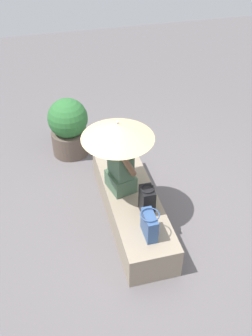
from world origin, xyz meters
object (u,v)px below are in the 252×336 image
parasol (118,131)px  magazine (119,164)px  handbag_black (149,225)px  tote_bag_canvas (147,200)px  person_seated (121,163)px  planter_near (69,127)px

parasol → magazine: parasol is taller
handbag_black → magazine: handbag_black is taller
handbag_black → magazine: 1.28m
tote_bag_canvas → person_seated: bearing=-158.2°
parasol → handbag_black: size_ratio=3.23×
person_seated → planter_near: bearing=-163.1°
tote_bag_canvas → magazine: (-0.93, -0.10, -0.17)m
handbag_black → tote_bag_canvas: (-0.34, 0.08, 0.02)m
person_seated → parasol: parasol is taller
person_seated → tote_bag_canvas: (0.47, 0.19, -0.21)m
magazine → parasol: bearing=-3.3°
handbag_black → planter_near: bearing=-166.3°
magazine → tote_bag_canvas: bearing=17.0°
handbag_black → tote_bag_canvas: size_ratio=0.86×
tote_bag_canvas → magazine: bearing=-173.9°
handbag_black → tote_bag_canvas: 0.35m
magazine → planter_near: 1.13m
handbag_black → tote_bag_canvas: bearing=167.2°
parasol → tote_bag_canvas: parasol is taller
planter_near → handbag_black: bearing=13.7°
parasol → planter_near: (-1.52, -0.40, -0.83)m
person_seated → tote_bag_canvas: person_seated is taller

